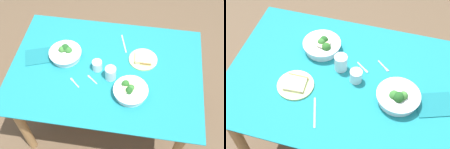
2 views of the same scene
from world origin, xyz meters
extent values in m
plane|color=brown|center=(0.00, 0.00, 0.00)|extent=(6.00, 6.00, 0.00)
cube|color=#197A84|center=(0.00, 0.00, 0.74)|extent=(1.43, 0.99, 0.01)
cube|color=#9E7547|center=(0.00, 0.00, 0.73)|extent=(1.39, 0.96, 0.02)
cylinder|color=#9E7547|center=(-0.60, -0.39, 0.36)|extent=(0.07, 0.07, 0.71)
cylinder|color=#9E7547|center=(-0.60, 0.39, 0.36)|extent=(0.07, 0.07, 0.71)
cylinder|color=#9E7547|center=(0.60, 0.39, 0.36)|extent=(0.07, 0.07, 0.71)
cylinder|color=white|center=(-0.32, 0.07, 0.77)|extent=(0.22, 0.22, 0.05)
cylinder|color=white|center=(-0.32, 0.07, 0.80)|extent=(0.25, 0.25, 0.01)
sphere|color=#3D7A33|center=(-0.32, 0.09, 0.81)|extent=(0.04, 0.04, 0.04)
sphere|color=#3D7A33|center=(-0.35, 0.08, 0.82)|extent=(0.05, 0.05, 0.05)
sphere|color=#1E511E|center=(-0.32, 0.10, 0.82)|extent=(0.06, 0.06, 0.06)
sphere|color=#33702D|center=(-0.30, 0.08, 0.81)|extent=(0.06, 0.06, 0.06)
cylinder|color=white|center=(0.21, -0.19, 0.77)|extent=(0.22, 0.22, 0.05)
cylinder|color=white|center=(0.21, -0.19, 0.80)|extent=(0.24, 0.24, 0.01)
sphere|color=#286023|center=(0.17, -0.16, 0.81)|extent=(0.06, 0.06, 0.06)
sphere|color=#33702D|center=(0.21, -0.19, 0.81)|extent=(0.05, 0.05, 0.05)
sphere|color=#3D7A33|center=(0.20, -0.20, 0.81)|extent=(0.04, 0.04, 0.04)
sphere|color=#1E511E|center=(0.20, -0.21, 0.81)|extent=(0.06, 0.06, 0.06)
cylinder|color=beige|center=(0.20, -0.19, 0.81)|extent=(0.10, 0.10, 0.01)
cylinder|color=#B7D684|center=(0.27, 0.13, 0.75)|extent=(0.22, 0.22, 0.01)
cube|color=beige|center=(0.27, 0.13, 0.77)|extent=(0.13, 0.12, 0.02)
cube|color=#9E703D|center=(0.27, 0.07, 0.77)|extent=(0.12, 0.01, 0.02)
cylinder|color=silver|center=(-0.06, -0.01, 0.78)|extent=(0.07, 0.07, 0.08)
cylinder|color=silver|center=(0.05, -0.07, 0.80)|extent=(0.08, 0.08, 0.10)
cube|color=#B7B7BC|center=(-0.19, -0.17, 0.75)|extent=(0.06, 0.06, 0.00)
cube|color=#B7B7BC|center=(-0.23, -0.14, 0.75)|extent=(0.03, 0.03, 0.00)
cube|color=#B7B7BC|center=(-0.07, -0.12, 0.75)|extent=(0.06, 0.05, 0.00)
cube|color=#B7B7BC|center=(-0.11, -0.09, 0.75)|extent=(0.03, 0.03, 0.00)
cube|color=#B7B7BC|center=(0.10, 0.27, 0.75)|extent=(0.07, 0.19, 0.00)
cube|color=#156870|center=(-0.53, 0.04, 0.75)|extent=(0.25, 0.22, 0.01)
camera|label=1|loc=(0.24, -1.25, 2.38)|focal=44.56mm
camera|label=2|loc=(-0.27, 1.10, 2.20)|focal=49.60mm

